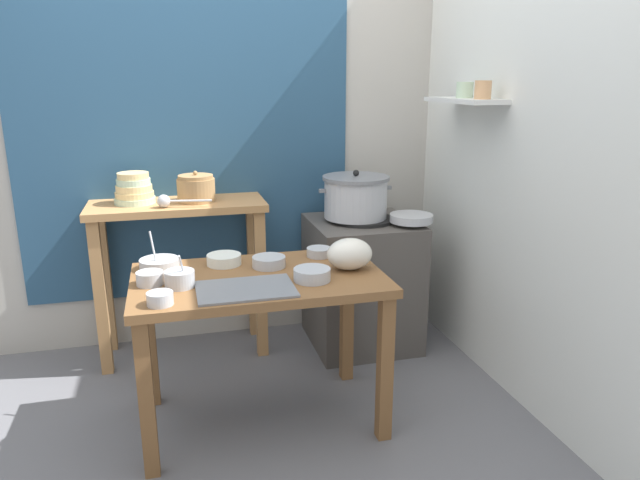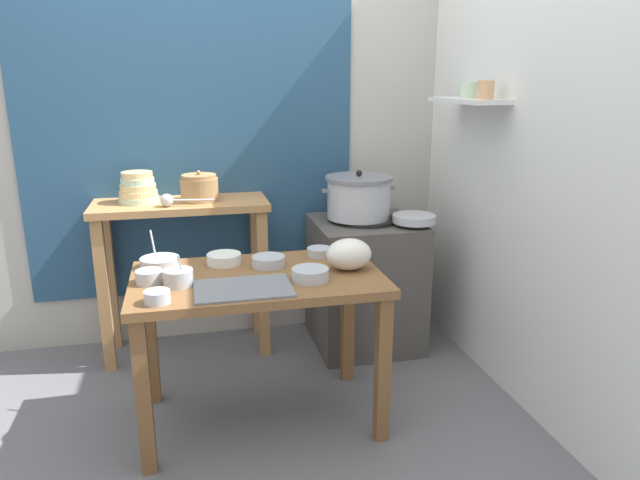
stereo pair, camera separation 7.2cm
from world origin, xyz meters
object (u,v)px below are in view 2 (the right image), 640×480
object	(u,v)px
prep_bowl_3	(310,274)
prep_bowl_5	(157,296)
bowl_stack_enamel	(138,189)
wide_pan	(414,219)
back_shelf_table	(183,240)
ladle	(169,200)
prep_bowl_0	(268,261)
prep_bowl_7	(319,252)
steamer_pot	(359,197)
plastic_bag	(349,254)
prep_bowl_4	(224,258)
prep_bowl_6	(149,276)
prep_table	(258,298)
clay_pot	(199,188)
stove_block	(364,282)
serving_tray	(243,288)
prep_bowl_2	(160,262)
prep_bowl_1	(178,277)

from	to	relation	value
prep_bowl_3	prep_bowl_5	distance (m)	0.64
bowl_stack_enamel	wide_pan	xyz separation A→B (m)	(1.50, -0.33, -0.17)
back_shelf_table	ladle	size ratio (longest dim) A/B	3.39
ladle	wide_pan	world-z (taller)	ladle
back_shelf_table	prep_bowl_0	distance (m)	0.81
back_shelf_table	bowl_stack_enamel	distance (m)	0.37
prep_bowl_7	steamer_pot	bearing A→B (deg)	55.03
plastic_bag	prep_bowl_0	world-z (taller)	plastic_bag
ladle	prep_bowl_4	size ratio (longest dim) A/B	1.77
wide_pan	prep_bowl_6	bearing A→B (deg)	-159.50
ladle	prep_bowl_6	world-z (taller)	ladle
prep_table	clay_pot	size ratio (longest dim) A/B	5.29
back_shelf_table	stove_block	xyz separation A→B (m)	(1.04, -0.13, -0.30)
prep_bowl_3	prep_bowl_6	bearing A→B (deg)	169.75
prep_table	serving_tray	world-z (taller)	serving_tray
plastic_bag	ladle	bearing A→B (deg)	137.90
bowl_stack_enamel	back_shelf_table	bearing A→B (deg)	-9.29
stove_block	prep_bowl_6	bearing A→B (deg)	-149.72
serving_tray	wide_pan	xyz separation A→B (m)	(1.03, 0.70, 0.08)
prep_bowl_4	prep_bowl_6	xyz separation A→B (m)	(-0.33, -0.20, 0.00)
stove_block	prep_bowl_4	xyz separation A→B (m)	(-0.85, -0.49, 0.36)
clay_pot	prep_bowl_0	xyz separation A→B (m)	(0.28, -0.71, -0.23)
steamer_pot	prep_bowl_0	size ratio (longest dim) A/B	2.82
back_shelf_table	prep_bowl_2	distance (m)	0.62
prep_bowl_0	prep_bowl_4	world-z (taller)	same
stove_block	wide_pan	size ratio (longest dim) A/B	3.21
back_shelf_table	prep_bowl_6	world-z (taller)	back_shelf_table
stove_block	prep_bowl_3	world-z (taller)	stove_block
bowl_stack_enamel	prep_bowl_2	distance (m)	0.69
back_shelf_table	clay_pot	world-z (taller)	clay_pot
back_shelf_table	serving_tray	size ratio (longest dim) A/B	2.40
prep_table	back_shelf_table	size ratio (longest dim) A/B	1.15
serving_tray	prep_bowl_6	distance (m)	0.42
back_shelf_table	prep_bowl_5	size ratio (longest dim) A/B	9.43
back_shelf_table	prep_bowl_7	world-z (taller)	back_shelf_table
prep_bowl_3	prep_bowl_6	world-z (taller)	prep_bowl_6
bowl_stack_enamel	plastic_bag	bearing A→B (deg)	-42.34
prep_bowl_3	prep_bowl_1	bearing A→B (deg)	173.57
prep_bowl_4	prep_bowl_5	bearing A→B (deg)	-123.05
prep_bowl_1	prep_bowl_4	xyz separation A→B (m)	(0.21, 0.26, -0.01)
prep_table	bowl_stack_enamel	bearing A→B (deg)	122.37
prep_bowl_5	serving_tray	bearing A→B (deg)	12.35
serving_tray	steamer_pot	bearing A→B (deg)	49.17
prep_bowl_3	prep_bowl_7	bearing A→B (deg)	70.49
prep_table	prep_bowl_7	size ratio (longest dim) A/B	9.12
prep_bowl_4	prep_bowl_6	size ratio (longest dim) A/B	1.41
plastic_bag	back_shelf_table	bearing A→B (deg)	131.34
back_shelf_table	wide_pan	xyz separation A→B (m)	(1.27, -0.29, 0.12)
wide_pan	prep_bowl_3	xyz separation A→B (m)	(-0.74, -0.65, -0.05)
prep_bowl_6	steamer_pot	bearing A→B (deg)	31.87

